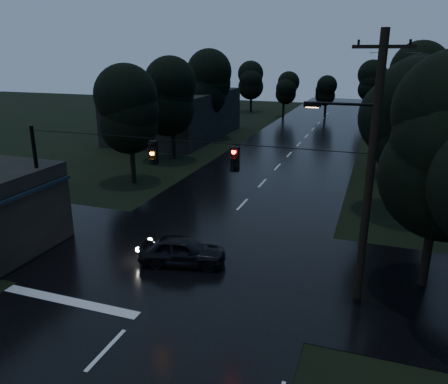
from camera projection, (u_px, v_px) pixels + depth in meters
The scene contains 15 objects.
main_road at pixel (277, 167), 36.61m from camera, with size 12.00×120.00×0.02m, color black.
cross_street at pixel (192, 259), 20.45m from camera, with size 60.00×9.00×0.02m, color black.
building_far_left at pixel (176, 114), 49.25m from camera, with size 10.00×16.00×5.00m, color black.
utility_pole_main at pixel (368, 169), 15.59m from camera, with size 3.50×0.30×10.00m.
utility_pole_far at pixel (388, 131), 30.99m from camera, with size 2.00×0.30×7.50m.
anchor_pole_left at pixel (39, 188), 21.01m from camera, with size 0.18×0.18×6.00m, color black.
span_signals at pixel (192, 155), 17.76m from camera, with size 15.00×0.37×1.12m.
tree_corner_near at pixel (444, 143), 16.34m from camera, with size 4.48×4.48×9.44m.
tree_left_a at pixel (129, 111), 30.67m from camera, with size 3.92×3.92×8.26m.
tree_left_b at pixel (172, 95), 37.93m from camera, with size 4.20×4.20×8.85m.
tree_left_c at pixel (207, 83), 46.98m from camera, with size 4.48×4.48×9.44m.
tree_right_a at pixel (405, 118), 24.85m from camera, with size 4.20×4.20×8.85m.
tree_right_b at pixel (410, 99), 31.73m from camera, with size 4.48×4.48×9.44m.
tree_right_c at pixel (412, 84), 40.40m from camera, with size 4.76×4.76×10.03m.
car at pixel (183, 251), 19.73m from camera, with size 1.57×3.91×1.33m, color black.
Camera 1 is at (7.57, -4.95, 9.24)m, focal length 35.00 mm.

